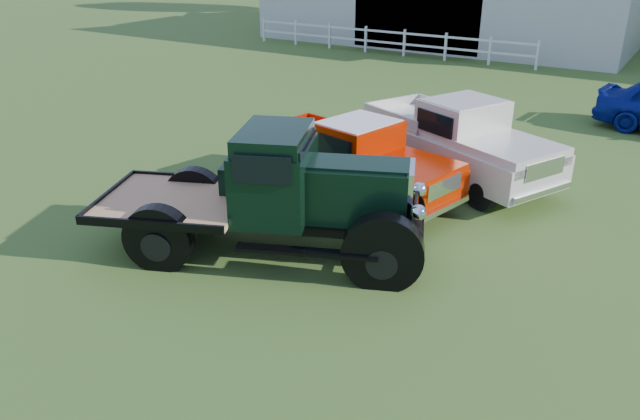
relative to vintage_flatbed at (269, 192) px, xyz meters
The scene contains 5 objects.
ground 1.86m from the vintage_flatbed, 55.20° to the right, with size 120.00×120.00×0.00m, color #496726.
fence_rail 20.12m from the vintage_flatbed, 110.86° to the left, with size 14.20×0.16×1.20m, color white, non-canonical shape.
vintage_flatbed is the anchor object (origin of this frame).
red_pickup 2.98m from the vintage_flatbed, 89.33° to the left, with size 4.74×1.82×1.73m, color #B51C00, non-canonical shape.
white_pickup 5.40m from the vintage_flatbed, 74.09° to the left, with size 5.00×1.94×1.84m, color beige, non-canonical shape.
Camera 1 is at (5.18, -6.77, 5.26)m, focal length 35.00 mm.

